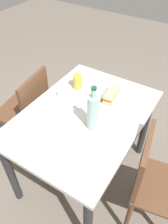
% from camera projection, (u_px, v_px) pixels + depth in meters
% --- Properties ---
extents(ground_plane, '(8.00, 8.00, 0.00)m').
position_uv_depth(ground_plane, '(84.00, 172.00, 2.13)').
color(ground_plane, '#6B6056').
extents(dining_table, '(1.12, 0.81, 0.74)m').
position_uv_depth(dining_table, '(84.00, 125.00, 1.70)').
color(dining_table, beige).
rests_on(dining_table, ground).
extents(chair_far, '(0.45, 0.45, 0.86)m').
position_uv_depth(chair_far, '(28.00, 109.00, 2.03)').
color(chair_far, brown).
rests_on(chair_far, ground).
extents(chair_near, '(0.47, 0.47, 0.86)m').
position_uv_depth(chair_near, '(154.00, 181.00, 1.51)').
color(chair_near, brown).
rests_on(chair_near, ground).
extents(plate_near, '(0.23, 0.23, 0.01)m').
position_uv_depth(plate_near, '(111.00, 98.00, 1.74)').
color(plate_near, silver).
rests_on(plate_near, dining_table).
extents(baguette_sandwich_near, '(0.20, 0.09, 0.07)m').
position_uv_depth(baguette_sandwich_near, '(112.00, 94.00, 1.72)').
color(baguette_sandwich_near, '#DBB77A').
rests_on(baguette_sandwich_near, plate_near).
extents(knife_near, '(0.18, 0.04, 0.01)m').
position_uv_depth(knife_near, '(105.00, 96.00, 1.75)').
color(knife_near, silver).
rests_on(knife_near, plate_near).
extents(water_bottle, '(0.08, 0.08, 0.33)m').
position_uv_depth(water_bottle, '(93.00, 112.00, 1.44)').
color(water_bottle, '#99C6B7').
rests_on(water_bottle, dining_table).
extents(beer_glass, '(0.08, 0.08, 0.12)m').
position_uv_depth(beer_glass, '(78.00, 81.00, 1.82)').
color(beer_glass, gold).
rests_on(beer_glass, dining_table).
extents(olive_bowl, '(0.08, 0.08, 0.03)m').
position_uv_depth(olive_bowl, '(62.00, 93.00, 1.78)').
color(olive_bowl, silver).
rests_on(olive_bowl, dining_table).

